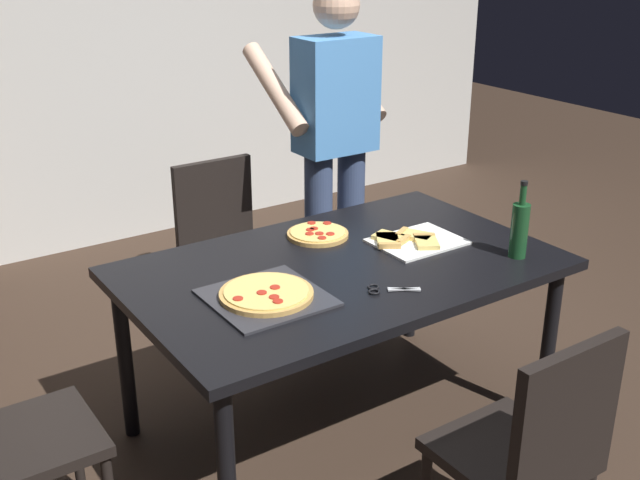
# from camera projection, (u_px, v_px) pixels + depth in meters

# --- Properties ---
(ground_plane) EXTENTS (12.00, 12.00, 0.00)m
(ground_plane) POSITION_uv_depth(u_px,v_px,m) (340.00, 424.00, 3.33)
(ground_plane) COLOR #38281E
(back_wall) EXTENTS (6.40, 0.10, 2.80)m
(back_wall) POSITION_uv_depth(u_px,v_px,m) (98.00, 26.00, 4.80)
(back_wall) COLOR silver
(back_wall) RESTS_ON ground_plane
(dining_table) EXTENTS (1.67, 1.04, 0.75)m
(dining_table) POSITION_uv_depth(u_px,v_px,m) (341.00, 280.00, 3.07)
(dining_table) COLOR black
(dining_table) RESTS_ON ground_plane
(chair_near_camera) EXTENTS (0.42, 0.42, 0.90)m
(chair_near_camera) POSITION_uv_depth(u_px,v_px,m) (533.00, 446.00, 2.36)
(chair_near_camera) COLOR black
(chair_near_camera) RESTS_ON ground_plane
(chair_far_side) EXTENTS (0.42, 0.42, 0.90)m
(chair_far_side) POSITION_uv_depth(u_px,v_px,m) (225.00, 240.00, 3.91)
(chair_far_side) COLOR black
(chair_far_side) RESTS_ON ground_plane
(chair_left_end) EXTENTS (0.42, 0.42, 0.90)m
(chair_left_end) POSITION_uv_depth(u_px,v_px,m) (0.00, 428.00, 2.45)
(chair_left_end) COLOR black
(chair_left_end) RESTS_ON ground_plane
(person_serving_pizza) EXTENTS (0.55, 0.54, 1.75)m
(person_serving_pizza) POSITION_uv_depth(u_px,v_px,m) (334.00, 140.00, 3.82)
(person_serving_pizza) COLOR #38476B
(person_serving_pizza) RESTS_ON ground_plane
(pepperoni_pizza_on_tray) EXTENTS (0.40, 0.40, 0.04)m
(pepperoni_pizza_on_tray) POSITION_uv_depth(u_px,v_px,m) (266.00, 295.00, 2.75)
(pepperoni_pizza_on_tray) COLOR #2D2D33
(pepperoni_pizza_on_tray) RESTS_ON dining_table
(pizza_slices_on_towel) EXTENTS (0.37, 0.29, 0.03)m
(pizza_slices_on_towel) POSITION_uv_depth(u_px,v_px,m) (411.00, 240.00, 3.24)
(pizza_slices_on_towel) COLOR white
(pizza_slices_on_towel) RESTS_ON dining_table
(wine_bottle) EXTENTS (0.07, 0.07, 0.32)m
(wine_bottle) POSITION_uv_depth(u_px,v_px,m) (520.00, 229.00, 3.07)
(wine_bottle) COLOR #194723
(wine_bottle) RESTS_ON dining_table
(kitchen_scissors) EXTENTS (0.19, 0.15, 0.01)m
(kitchen_scissors) POSITION_uv_depth(u_px,v_px,m) (385.00, 289.00, 2.82)
(kitchen_scissors) COLOR silver
(kitchen_scissors) RESTS_ON dining_table
(second_pizza_plain) EXTENTS (0.26, 0.26, 0.03)m
(second_pizza_plain) POSITION_uv_depth(u_px,v_px,m) (318.00, 234.00, 3.31)
(second_pizza_plain) COLOR tan
(second_pizza_plain) RESTS_ON dining_table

